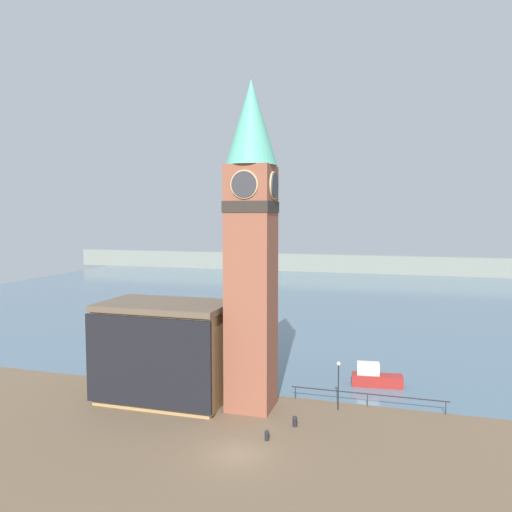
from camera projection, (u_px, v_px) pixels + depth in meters
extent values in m
plane|color=brown|center=(237.00, 455.00, 33.15)|extent=(160.00, 160.00, 0.00)
cube|color=slate|center=(349.00, 294.00, 101.40)|extent=(160.00, 120.00, 0.00)
cube|color=gray|center=(364.00, 264.00, 139.46)|extent=(180.00, 3.00, 5.00)
cube|color=#232328|center=(368.00, 394.00, 41.52)|extent=(12.87, 0.08, 0.08)
cylinder|color=#232328|center=(295.00, 393.00, 43.29)|extent=(0.07, 0.07, 1.05)
cylinder|color=#232328|center=(367.00, 400.00, 41.56)|extent=(0.07, 0.07, 1.05)
cylinder|color=#232328|center=(446.00, 408.00, 39.84)|extent=(0.07, 0.07, 1.05)
cube|color=brown|center=(251.00, 289.00, 40.62)|extent=(3.61, 3.61, 19.87)
cube|color=#2D2823|center=(251.00, 207.00, 40.09)|extent=(3.73, 3.73, 0.90)
cylinder|color=tan|center=(244.00, 184.00, 38.17)|extent=(2.20, 0.12, 2.20)
cylinder|color=#333338|center=(244.00, 184.00, 38.09)|extent=(2.00, 0.12, 2.00)
cylinder|color=tan|center=(274.00, 185.00, 39.43)|extent=(0.12, 2.20, 2.20)
cylinder|color=#333338|center=(275.00, 185.00, 39.41)|extent=(0.12, 2.00, 2.00)
cone|color=#51A88E|center=(251.00, 122.00, 39.56)|extent=(4.15, 4.15, 6.78)
cube|color=#A88451|center=(166.00, 354.00, 42.99)|extent=(10.54, 6.26, 7.97)
cube|color=brown|center=(165.00, 305.00, 42.66)|extent=(10.94, 6.66, 0.50)
cube|color=black|center=(147.00, 363.00, 39.84)|extent=(11.04, 0.30, 7.33)
cube|color=maroon|center=(377.00, 380.00, 46.54)|extent=(4.79, 1.98, 1.08)
cube|color=silver|center=(368.00, 368.00, 46.60)|extent=(2.15, 1.25, 1.12)
cylinder|color=black|center=(295.00, 422.00, 37.60)|extent=(0.35, 0.35, 0.62)
sphere|color=black|center=(295.00, 418.00, 37.57)|extent=(0.37, 0.37, 0.37)
cylinder|color=black|center=(267.00, 436.00, 35.25)|extent=(0.31, 0.31, 0.59)
sphere|color=black|center=(267.00, 432.00, 35.23)|extent=(0.33, 0.33, 0.33)
cylinder|color=black|center=(338.00, 388.00, 40.61)|extent=(0.10, 0.10, 3.79)
sphere|color=silver|center=(339.00, 364.00, 40.46)|extent=(0.32, 0.32, 0.32)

